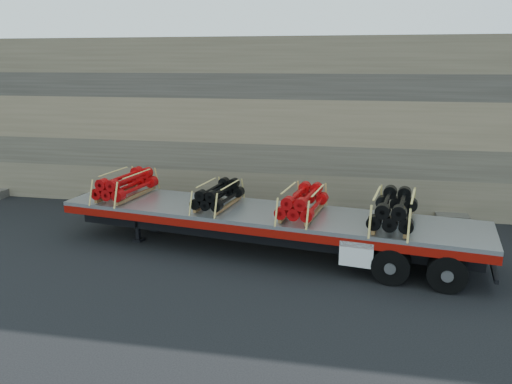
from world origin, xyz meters
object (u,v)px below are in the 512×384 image
trailer (264,231)px  bundle_front (126,185)px  bundle_midfront (218,195)px  bundle_midrear (303,203)px  bundle_rear (394,210)px

trailer → bundle_front: bearing=180.0°
trailer → bundle_front: bundle_front is taller
bundle_front → bundle_midfront: bearing=0.0°
bundle_midrear → bundle_midfront: bearing=-180.0°
bundle_front → trailer: bearing=0.0°
bundle_front → bundle_midrear: bundle_front is taller
bundle_midrear → bundle_rear: bundle_rear is taller
bundle_front → bundle_midrear: size_ratio=1.04×
trailer → bundle_midfront: bundle_midfront is taller
bundle_midrear → bundle_rear: 2.75m
bundle_midrear → bundle_rear: (2.72, -0.42, 0.04)m
trailer → bundle_midrear: (1.25, -0.19, 1.09)m
trailer → bundle_midrear: 1.67m
bundle_front → bundle_midfront: 3.58m
bundle_rear → bundle_front: bearing=180.0°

